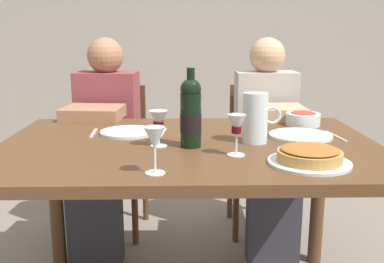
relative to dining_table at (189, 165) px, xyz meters
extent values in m
cube|color=#A3998E|center=(0.00, 2.63, 0.73)|extent=(8.00, 0.10, 2.80)
cube|color=brown|center=(0.00, 0.00, 0.07)|extent=(1.50, 1.00, 0.04)
cylinder|color=brown|center=(-0.67, 0.42, -0.31)|extent=(0.07, 0.07, 0.72)
cylinder|color=brown|center=(0.67, 0.42, -0.31)|extent=(0.07, 0.07, 0.72)
cylinder|color=black|center=(0.01, -0.06, 0.20)|extent=(0.08, 0.08, 0.21)
sphere|color=black|center=(0.01, -0.06, 0.31)|extent=(0.08, 0.08, 0.08)
cylinder|color=black|center=(0.01, -0.06, 0.36)|extent=(0.03, 0.03, 0.07)
cylinder|color=black|center=(0.01, -0.06, 0.19)|extent=(0.08, 0.08, 0.07)
cylinder|color=silver|center=(0.26, 0.00, 0.19)|extent=(0.10, 0.10, 0.20)
cylinder|color=silver|center=(0.26, 0.00, 0.16)|extent=(0.09, 0.09, 0.12)
torus|color=silver|center=(0.33, 0.00, 0.20)|extent=(0.07, 0.01, 0.07)
cylinder|color=silver|center=(0.40, -0.30, 0.10)|extent=(0.28, 0.28, 0.01)
cylinder|color=#C18E47|center=(0.40, -0.30, 0.12)|extent=(0.22, 0.22, 0.03)
ellipsoid|color=#9E6028|center=(0.40, -0.30, 0.14)|extent=(0.19, 0.19, 0.02)
cylinder|color=silver|center=(0.54, 0.32, 0.12)|extent=(0.16, 0.16, 0.06)
ellipsoid|color=#B2382D|center=(0.54, 0.32, 0.14)|extent=(0.13, 0.13, 0.04)
cylinder|color=silver|center=(-0.11, -0.39, 0.09)|extent=(0.06, 0.06, 0.00)
cylinder|color=silver|center=(-0.11, -0.39, 0.13)|extent=(0.01, 0.01, 0.07)
cone|color=silver|center=(-0.11, -0.39, 0.21)|extent=(0.06, 0.06, 0.07)
cylinder|color=silver|center=(-0.12, -0.05, 0.09)|extent=(0.06, 0.06, 0.00)
cylinder|color=silver|center=(-0.12, -0.05, 0.13)|extent=(0.01, 0.01, 0.07)
cone|color=silver|center=(-0.12, -0.05, 0.20)|extent=(0.07, 0.07, 0.07)
cylinder|color=#470A14|center=(-0.12, -0.05, 0.18)|extent=(0.04, 0.04, 0.02)
cylinder|color=silver|center=(0.17, -0.19, 0.09)|extent=(0.06, 0.06, 0.00)
cylinder|color=silver|center=(0.17, -0.19, 0.13)|extent=(0.01, 0.01, 0.07)
cone|color=silver|center=(0.17, -0.19, 0.21)|extent=(0.06, 0.06, 0.07)
cylinder|color=#470A14|center=(0.17, -0.19, 0.19)|extent=(0.04, 0.04, 0.02)
cylinder|color=silver|center=(-0.26, 0.17, 0.10)|extent=(0.24, 0.24, 0.01)
cylinder|color=silver|center=(0.47, 0.09, 0.10)|extent=(0.26, 0.26, 0.01)
cube|color=silver|center=(-0.41, 0.17, 0.09)|extent=(0.02, 0.16, 0.00)
cube|color=silver|center=(-0.11, 0.17, 0.09)|extent=(0.03, 0.18, 0.00)
cube|color=silver|center=(0.62, 0.09, 0.09)|extent=(0.03, 0.18, 0.00)
cube|color=silver|center=(0.32, 0.09, 0.09)|extent=(0.04, 0.16, 0.00)
cube|color=brown|center=(-0.45, 0.82, -0.21)|extent=(0.44, 0.44, 0.02)
cube|color=brown|center=(-0.43, 1.01, 0.00)|extent=(0.36, 0.06, 0.40)
cylinder|color=brown|center=(-0.64, 0.67, -0.44)|extent=(0.04, 0.04, 0.45)
cylinder|color=brown|center=(-0.30, 0.64, -0.44)|extent=(0.04, 0.04, 0.45)
cylinder|color=brown|center=(-0.60, 1.01, -0.44)|extent=(0.04, 0.04, 0.45)
cylinder|color=brown|center=(-0.26, 0.98, -0.44)|extent=(0.04, 0.04, 0.45)
cube|color=#8E3D42|center=(-0.45, 0.78, 0.05)|extent=(0.36, 0.23, 0.50)
sphere|color=#9E7051|center=(-0.45, 0.78, 0.39)|extent=(0.20, 0.20, 0.20)
cube|color=#33333D|center=(-0.47, 0.59, -0.20)|extent=(0.34, 0.41, 0.14)
cube|color=#33333D|center=(-0.48, 0.45, -0.47)|extent=(0.28, 0.15, 0.40)
cube|color=#9E7051|center=(-0.48, 0.50, 0.12)|extent=(0.31, 0.27, 0.06)
cube|color=brown|center=(0.45, 0.82, -0.21)|extent=(0.40, 0.40, 0.02)
cube|color=brown|center=(0.45, 1.01, 0.00)|extent=(0.36, 0.03, 0.40)
cylinder|color=brown|center=(0.28, 0.65, -0.44)|extent=(0.04, 0.04, 0.45)
cylinder|color=brown|center=(0.62, 0.65, -0.44)|extent=(0.04, 0.04, 0.45)
cylinder|color=brown|center=(0.28, 0.99, -0.44)|extent=(0.04, 0.04, 0.45)
cylinder|color=brown|center=(0.62, 0.99, -0.44)|extent=(0.04, 0.04, 0.45)
cube|color=#B7B2A8|center=(0.45, 0.78, 0.05)|extent=(0.34, 0.20, 0.50)
sphere|color=tan|center=(0.45, 0.78, 0.39)|extent=(0.20, 0.20, 0.20)
cube|color=#33333D|center=(0.45, 0.59, -0.20)|extent=(0.31, 0.38, 0.14)
cube|color=#33333D|center=(0.45, 0.44, -0.47)|extent=(0.27, 0.12, 0.40)
cube|color=tan|center=(0.45, 0.50, 0.12)|extent=(0.29, 0.24, 0.06)
camera|label=1|loc=(-0.02, -1.70, 0.53)|focal=41.34mm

